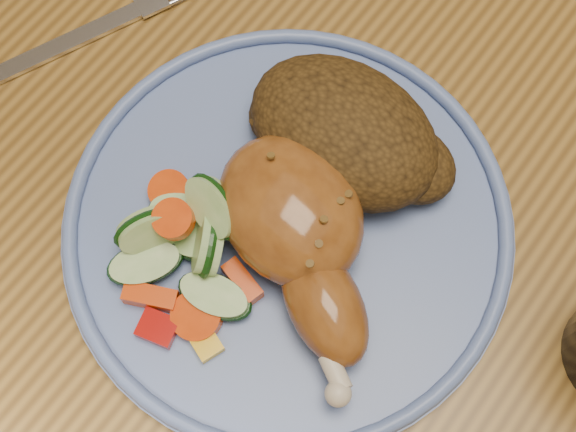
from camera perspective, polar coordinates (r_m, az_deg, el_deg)
The scene contains 8 objects.
ground at distance 1.28m, azimuth 6.95°, elevation -10.48°, with size 4.00×4.00×0.00m, color brown.
dining_table at distance 0.64m, azimuth 13.69°, elevation 0.06°, with size 0.90×1.40×0.75m.
plate at distance 0.53m, azimuth 0.00°, elevation -0.80°, with size 0.29×0.29×0.01m, color #5971AF.
plate_rim at distance 0.52m, azimuth 0.00°, elevation -0.39°, with size 0.29×0.29×0.01m, color #5971AF.
chicken_leg at distance 0.49m, azimuth 0.76°, elevation -1.18°, with size 0.16×0.14×0.06m.
rice_pilaf at distance 0.52m, azimuth 4.28°, elevation 5.79°, with size 0.14×0.10×0.06m.
vegetable_pile at distance 0.50m, azimuth -7.32°, elevation -2.10°, with size 0.11×0.12×0.05m.
fork at distance 0.61m, azimuth -13.42°, elevation 12.82°, with size 0.08×0.16×0.00m.
Camera 1 is at (0.01, -0.27, 1.25)m, focal length 50.00 mm.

